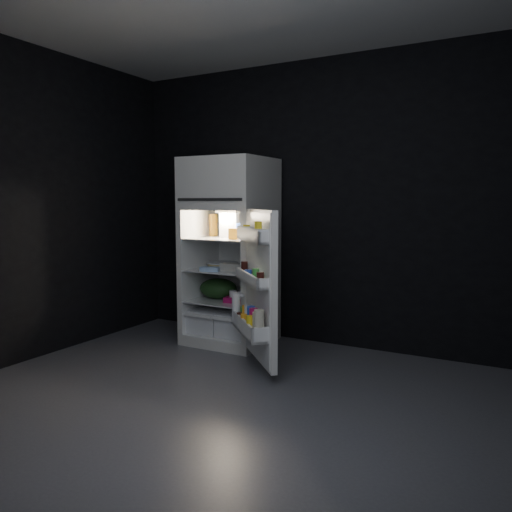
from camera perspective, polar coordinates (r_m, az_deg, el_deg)
The scene contains 18 objects.
floor at distance 3.57m, azimuth -3.46°, elevation -16.41°, with size 4.00×3.40×0.00m, color #57575D.
wall_back at distance 4.82m, azimuth 7.28°, elevation 5.95°, with size 4.00×0.00×2.70m, color black.
wall_left at distance 4.67m, azimuth -24.95°, elevation 5.40°, with size 0.00×3.40×2.70m, color black.
refrigerator at distance 4.83m, azimuth -2.87°, elevation 1.30°, with size 0.76×0.71×1.78m.
fridge_door at distance 3.99m, azimuth 0.09°, elevation -3.76°, with size 0.64×0.65×1.22m.
milk_jug at distance 4.85m, azimuth -3.08°, elevation 3.58°, with size 0.16×0.16×0.24m, color white.
mayo_jar at distance 4.72m, azimuth -1.63°, elevation 2.90°, with size 0.11×0.11×0.14m, color #2144B8.
jam_jar at distance 4.65m, azimuth -0.69°, elevation 2.79°, with size 0.11×0.11×0.13m, color black.
amber_bottle at distance 5.01m, azimuth -4.88°, elevation 3.54°, with size 0.08×0.08×0.22m, color #B4771C.
small_carton at distance 4.59m, azimuth -2.61°, elevation 2.55°, with size 0.08×0.06×0.10m, color orange.
egg_carton at distance 4.66m, azimuth -2.25°, elevation -1.29°, with size 0.30×0.12×0.07m, color #9A988C.
pie at distance 4.93m, azimuth -3.84°, elevation -1.05°, with size 0.29×0.29×0.04m, color tan.
flat_package at distance 4.66m, azimuth -5.33°, elevation -1.50°, with size 0.17×0.09×0.04m, color #83A4CB.
wrapped_pkg at distance 4.85m, azimuth -0.04°, elevation -1.10°, with size 0.11×0.10×0.05m, color beige.
produce_bag at distance 4.91m, azimuth -4.33°, elevation -3.71°, with size 0.38×0.32×0.20m, color #193815.
yogurt_tray at distance 4.70m, azimuth -2.02°, elevation -5.04°, with size 0.26×0.14×0.05m, color #B20F51.
small_can_red at distance 4.95m, azimuth -0.79°, elevation -4.24°, with size 0.07×0.07×0.09m, color #B20F51.
small_can_silver at distance 4.84m, azimuth 0.56°, elevation -4.48°, with size 0.07×0.07×0.09m, color white.
Camera 1 is at (1.75, -2.78, 1.38)m, focal length 35.00 mm.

